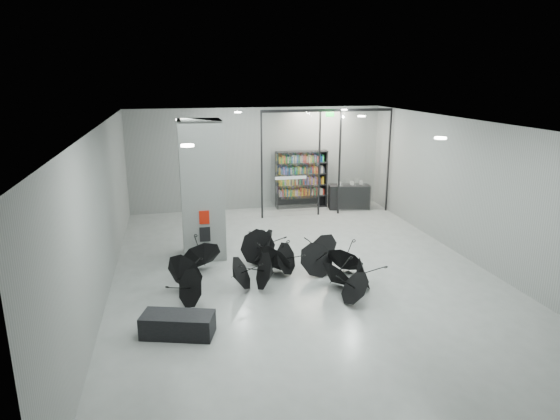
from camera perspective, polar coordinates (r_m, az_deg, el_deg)
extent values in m
plane|color=gray|center=(13.38, 2.67, -7.39)|extent=(14.00, 14.00, 0.00)
cube|color=gray|center=(12.39, 2.90, 9.92)|extent=(10.00, 14.00, 0.02)
cube|color=slate|center=(19.44, -2.66, 5.97)|extent=(10.00, 0.02, 4.00)
cube|color=slate|center=(6.69, 19.18, -13.90)|extent=(10.00, 0.02, 4.00)
cube|color=slate|center=(12.43, -20.05, -0.37)|extent=(0.02, 14.00, 4.00)
cube|color=slate|center=(14.83, 21.77, 1.91)|extent=(0.02, 14.00, 4.00)
cube|color=slate|center=(14.28, -9.10, 2.33)|extent=(1.20, 1.20, 4.00)
cube|color=#A50A07|center=(13.84, -8.82, -0.85)|extent=(0.28, 0.04, 0.38)
cube|color=black|center=(13.98, -8.74, -2.82)|extent=(0.30, 0.03, 0.42)
cube|color=#0CE533|center=(18.16, 5.84, 11.03)|extent=(0.30, 0.06, 0.15)
cube|color=silver|center=(18.19, 1.27, 5.33)|extent=(2.20, 0.02, 3.95)
cube|color=silver|center=(19.08, 9.80, 5.58)|extent=(2.00, 0.02, 3.95)
cube|color=black|center=(17.97, -2.15, 5.19)|extent=(0.06, 0.06, 4.00)
cube|color=black|center=(18.48, 4.60, 5.44)|extent=(0.06, 0.06, 4.00)
cube|color=black|center=(18.73, 6.95, 5.51)|extent=(0.06, 0.06, 4.00)
cube|color=black|center=(19.48, 12.54, 5.64)|extent=(0.06, 0.06, 4.00)
cube|color=black|center=(18.34, 5.65, 11.48)|extent=(5.00, 0.08, 0.10)
cube|color=black|center=(10.53, -11.82, -12.96)|extent=(1.59, 1.03, 0.47)
cube|color=black|center=(19.83, 8.05, 1.54)|extent=(1.70, 0.93, 0.97)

